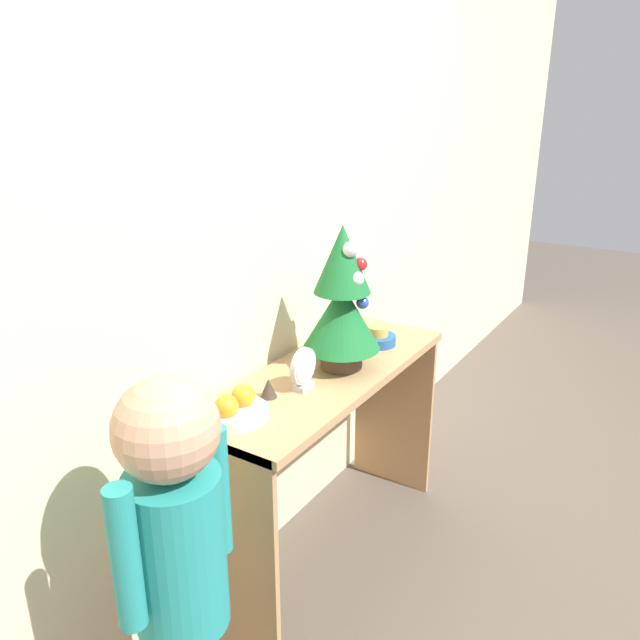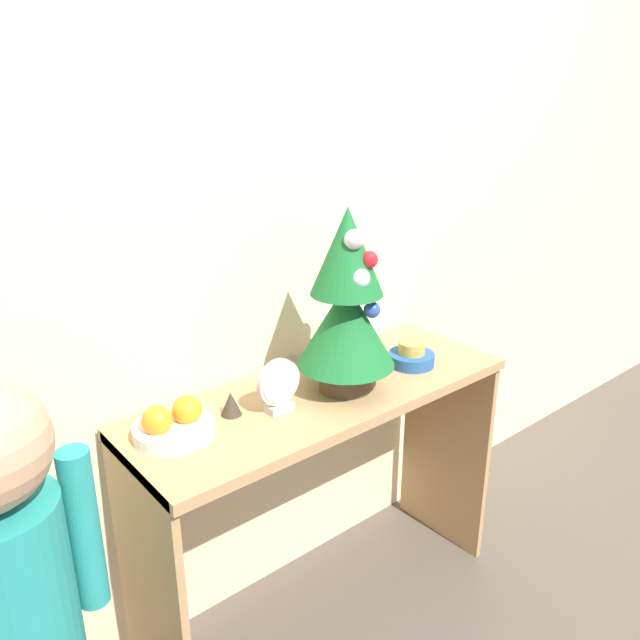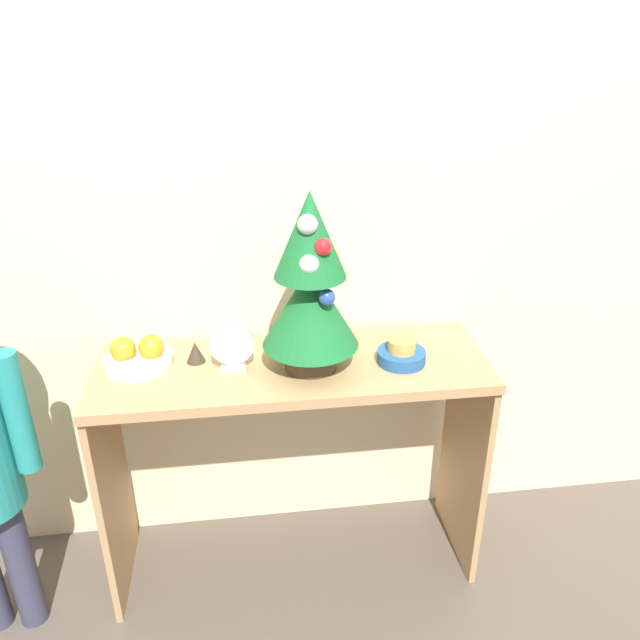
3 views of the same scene
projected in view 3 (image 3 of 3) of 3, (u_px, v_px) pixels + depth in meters
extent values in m
plane|color=brown|center=(302.00, 606.00, 1.94)|extent=(12.00, 12.00, 0.00)
cube|color=beige|center=(281.00, 172.00, 1.79)|extent=(7.00, 0.05, 2.50)
cube|color=tan|center=(292.00, 368.00, 1.79)|extent=(1.13, 0.40, 0.03)
cube|color=tan|center=(112.00, 484.00, 1.88)|extent=(0.02, 0.36, 0.76)
cube|color=tan|center=(464.00, 454.00, 2.02)|extent=(0.02, 0.36, 0.76)
cylinder|color=#4C3828|center=(311.00, 359.00, 1.76)|extent=(0.15, 0.15, 0.05)
cylinder|color=brown|center=(311.00, 345.00, 1.74)|extent=(0.02, 0.02, 0.04)
cone|color=#19662D|center=(310.00, 306.00, 1.68)|extent=(0.27, 0.27, 0.23)
cone|color=#19662D|center=(310.00, 235.00, 1.60)|extent=(0.19, 0.19, 0.23)
sphere|color=silver|center=(308.00, 224.00, 1.55)|extent=(0.05, 0.05, 0.05)
sphere|color=red|center=(323.00, 247.00, 1.56)|extent=(0.05, 0.05, 0.05)
sphere|color=silver|center=(309.00, 264.00, 1.57)|extent=(0.05, 0.05, 0.05)
sphere|color=gold|center=(331.00, 256.00, 1.67)|extent=(0.05, 0.05, 0.05)
sphere|color=silver|center=(332.00, 261.00, 1.66)|extent=(0.04, 0.04, 0.04)
sphere|color=#2D4CA8|center=(327.00, 297.00, 1.62)|extent=(0.04, 0.04, 0.04)
cylinder|color=silver|center=(139.00, 361.00, 1.77)|extent=(0.19, 0.19, 0.03)
sphere|color=orange|center=(151.00, 347.00, 1.76)|extent=(0.07, 0.07, 0.07)
sphere|color=orange|center=(123.00, 349.00, 1.75)|extent=(0.07, 0.07, 0.07)
cylinder|color=#235189|center=(401.00, 357.00, 1.78)|extent=(0.14, 0.14, 0.04)
cylinder|color=gold|center=(402.00, 345.00, 1.77)|extent=(0.08, 0.08, 0.04)
cube|color=#B2B2B7|center=(233.00, 366.00, 1.75)|extent=(0.07, 0.04, 0.02)
cylinder|color=#B2B2B7|center=(232.00, 344.00, 1.72)|extent=(0.12, 0.02, 0.12)
cylinder|color=white|center=(232.00, 346.00, 1.71)|extent=(0.10, 0.00, 0.10)
cone|color=#382D23|center=(195.00, 352.00, 1.78)|extent=(0.05, 0.05, 0.06)
cylinder|color=#38384C|center=(21.00, 563.00, 1.80)|extent=(0.08, 0.08, 0.45)
cylinder|color=teal|center=(17.00, 413.00, 1.59)|extent=(0.06, 0.06, 0.35)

